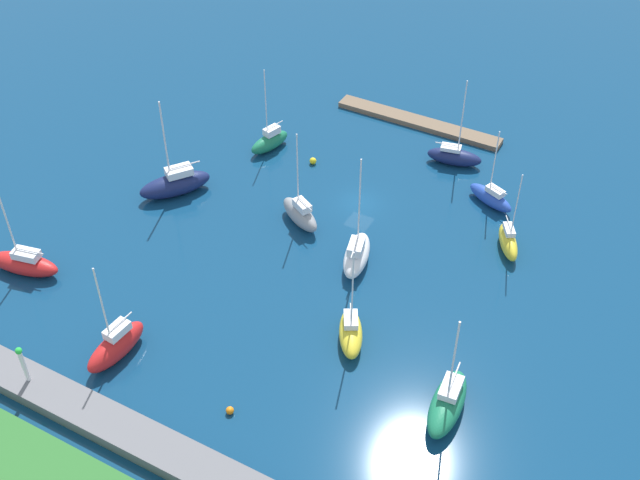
{
  "coord_description": "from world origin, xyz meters",
  "views": [
    {
      "loc": [
        -27.86,
        59.59,
        51.98
      ],
      "look_at": [
        0.0,
        8.6,
        1.5
      ],
      "focal_mm": 45.4,
      "sensor_mm": 36.0,
      "label": 1
    }
  ],
  "objects_px": {
    "pier_dock": "(418,122)",
    "sailboat_red_far_south": "(24,263)",
    "mooring_buoy_orange": "(230,410)",
    "sailboat_blue_outer_mooring": "(491,197)",
    "sailboat_white_lone_north": "(357,254)",
    "sailboat_red_west_end": "(116,345)",
    "sailboat_navy_east_end": "(175,184)",
    "sailboat_green_near_pier": "(270,141)",
    "sailboat_yellow_center_basin": "(351,332)",
    "sailboat_yellow_far_north": "(508,241)",
    "sailboat_green_inner_mooring": "(447,403)",
    "harbor_beacon": "(23,362)",
    "mooring_buoy_yellow": "(313,161)",
    "sailboat_gray_lone_south": "(300,214)",
    "sailboat_navy_mid_basin": "(454,156)"
  },
  "relations": [
    {
      "from": "pier_dock",
      "to": "sailboat_red_far_south",
      "type": "distance_m",
      "value": 46.52
    },
    {
      "from": "sailboat_red_far_south",
      "to": "mooring_buoy_orange",
      "type": "relative_size",
      "value": 16.18
    },
    {
      "from": "sailboat_blue_outer_mooring",
      "to": "sailboat_white_lone_north",
      "type": "height_order",
      "value": "sailboat_white_lone_north"
    },
    {
      "from": "sailboat_red_west_end",
      "to": "sailboat_navy_east_end",
      "type": "height_order",
      "value": "sailboat_navy_east_end"
    },
    {
      "from": "sailboat_green_near_pier",
      "to": "mooring_buoy_orange",
      "type": "xyz_separation_m",
      "value": [
        -16.21,
        32.67,
        -0.75
      ]
    },
    {
      "from": "sailboat_red_west_end",
      "to": "sailboat_white_lone_north",
      "type": "relative_size",
      "value": 0.87
    },
    {
      "from": "sailboat_yellow_center_basin",
      "to": "sailboat_yellow_far_north",
      "type": "height_order",
      "value": "sailboat_yellow_center_basin"
    },
    {
      "from": "sailboat_yellow_center_basin",
      "to": "sailboat_green_inner_mooring",
      "type": "height_order",
      "value": "sailboat_green_inner_mooring"
    },
    {
      "from": "sailboat_white_lone_north",
      "to": "sailboat_navy_east_end",
      "type": "xyz_separation_m",
      "value": [
        21.5,
        -0.74,
        0.05
      ]
    },
    {
      "from": "sailboat_red_west_end",
      "to": "sailboat_green_near_pier",
      "type": "bearing_deg",
      "value": -167.25
    },
    {
      "from": "mooring_buoy_orange",
      "to": "sailboat_yellow_far_north",
      "type": "bearing_deg",
      "value": -113.76
    },
    {
      "from": "harbor_beacon",
      "to": "sailboat_green_inner_mooring",
      "type": "relative_size",
      "value": 0.35
    },
    {
      "from": "harbor_beacon",
      "to": "sailboat_navy_east_end",
      "type": "relative_size",
      "value": 0.33
    },
    {
      "from": "sailboat_green_near_pier",
      "to": "sailboat_green_inner_mooring",
      "type": "height_order",
      "value": "sailboat_green_inner_mooring"
    },
    {
      "from": "sailboat_navy_east_end",
      "to": "mooring_buoy_yellow",
      "type": "distance_m",
      "value": 15.29
    },
    {
      "from": "sailboat_red_far_south",
      "to": "mooring_buoy_orange",
      "type": "bearing_deg",
      "value": 158.11
    },
    {
      "from": "sailboat_gray_lone_south",
      "to": "sailboat_yellow_far_north",
      "type": "height_order",
      "value": "sailboat_gray_lone_south"
    },
    {
      "from": "sailboat_red_far_south",
      "to": "mooring_buoy_yellow",
      "type": "relative_size",
      "value": 13.89
    },
    {
      "from": "sailboat_yellow_far_north",
      "to": "sailboat_red_west_end",
      "type": "bearing_deg",
      "value": -71.23
    },
    {
      "from": "mooring_buoy_orange",
      "to": "sailboat_yellow_center_basin",
      "type": "bearing_deg",
      "value": -113.26
    },
    {
      "from": "mooring_buoy_yellow",
      "to": "sailboat_blue_outer_mooring",
      "type": "bearing_deg",
      "value": -172.73
    },
    {
      "from": "pier_dock",
      "to": "sailboat_white_lone_north",
      "type": "distance_m",
      "value": 25.54
    },
    {
      "from": "sailboat_gray_lone_south",
      "to": "sailboat_red_far_south",
      "type": "xyz_separation_m",
      "value": [
        18.99,
        18.5,
        -0.11
      ]
    },
    {
      "from": "sailboat_yellow_far_north",
      "to": "sailboat_navy_mid_basin",
      "type": "bearing_deg",
      "value": -168.84
    },
    {
      "from": "pier_dock",
      "to": "sailboat_red_west_end",
      "type": "relative_size",
      "value": 1.94
    },
    {
      "from": "sailboat_red_west_end",
      "to": "mooring_buoy_yellow",
      "type": "relative_size",
      "value": 13.67
    },
    {
      "from": "sailboat_red_west_end",
      "to": "sailboat_white_lone_north",
      "type": "xyz_separation_m",
      "value": [
        -12.46,
        -19.79,
        -0.07
      ]
    },
    {
      "from": "harbor_beacon",
      "to": "sailboat_yellow_center_basin",
      "type": "height_order",
      "value": "sailboat_yellow_center_basin"
    },
    {
      "from": "sailboat_navy_east_end",
      "to": "sailboat_yellow_center_basin",
      "type": "bearing_deg",
      "value": 105.15
    },
    {
      "from": "sailboat_blue_outer_mooring",
      "to": "pier_dock",
      "type": "bearing_deg",
      "value": -16.56
    },
    {
      "from": "harbor_beacon",
      "to": "mooring_buoy_orange",
      "type": "distance_m",
      "value": 16.68
    },
    {
      "from": "sailboat_yellow_center_basin",
      "to": "sailboat_yellow_far_north",
      "type": "distance_m",
      "value": 19.42
    },
    {
      "from": "harbor_beacon",
      "to": "sailboat_yellow_center_basin",
      "type": "xyz_separation_m",
      "value": [
        -20.28,
        -16.95,
        -2.22
      ]
    },
    {
      "from": "sailboat_red_far_south",
      "to": "mooring_buoy_yellow",
      "type": "bearing_deg",
      "value": -130.44
    },
    {
      "from": "sailboat_blue_outer_mooring",
      "to": "mooring_buoy_orange",
      "type": "xyz_separation_m",
      "value": [
        8.94,
        35.0,
        -0.62
      ]
    },
    {
      "from": "sailboat_navy_mid_basin",
      "to": "sailboat_white_lone_north",
      "type": "relative_size",
      "value": 0.87
    },
    {
      "from": "sailboat_red_west_end",
      "to": "sailboat_navy_mid_basin",
      "type": "xyz_separation_m",
      "value": [
        -14.5,
        -39.48,
        -0.31
      ]
    },
    {
      "from": "sailboat_green_inner_mooring",
      "to": "sailboat_navy_east_end",
      "type": "xyz_separation_m",
      "value": [
        35.43,
        -12.71,
        0.13
      ]
    },
    {
      "from": "sailboat_red_west_end",
      "to": "sailboat_navy_mid_basin",
      "type": "bearing_deg",
      "value": 164.33
    },
    {
      "from": "sailboat_red_west_end",
      "to": "sailboat_navy_east_end",
      "type": "xyz_separation_m",
      "value": [
        9.04,
        -20.53,
        -0.02
      ]
    },
    {
      "from": "sailboat_blue_outer_mooring",
      "to": "mooring_buoy_yellow",
      "type": "relative_size",
      "value": 11.57
    },
    {
      "from": "sailboat_green_inner_mooring",
      "to": "mooring_buoy_yellow",
      "type": "height_order",
      "value": "sailboat_green_inner_mooring"
    },
    {
      "from": "sailboat_white_lone_north",
      "to": "sailboat_navy_mid_basin",
      "type": "bearing_deg",
      "value": -20.63
    },
    {
      "from": "sailboat_red_west_end",
      "to": "mooring_buoy_orange",
      "type": "bearing_deg",
      "value": 92.35
    },
    {
      "from": "harbor_beacon",
      "to": "sailboat_gray_lone_south",
      "type": "distance_m",
      "value": 29.95
    },
    {
      "from": "sailboat_red_far_south",
      "to": "mooring_buoy_orange",
      "type": "height_order",
      "value": "sailboat_red_far_south"
    },
    {
      "from": "sailboat_yellow_center_basin",
      "to": "sailboat_white_lone_north",
      "type": "relative_size",
      "value": 0.88
    },
    {
      "from": "pier_dock",
      "to": "sailboat_blue_outer_mooring",
      "type": "relative_size",
      "value": 2.29
    },
    {
      "from": "pier_dock",
      "to": "sailboat_blue_outer_mooring",
      "type": "distance_m",
      "value": 16.24
    },
    {
      "from": "sailboat_yellow_far_north",
      "to": "sailboat_green_inner_mooring",
      "type": "height_order",
      "value": "sailboat_green_inner_mooring"
    }
  ]
}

